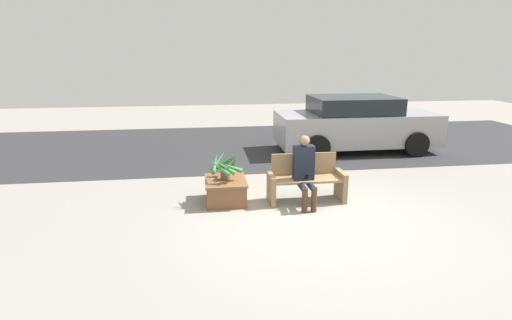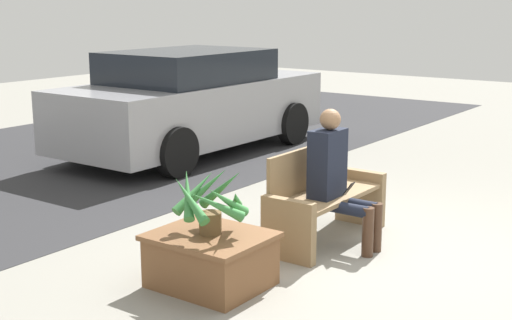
{
  "view_description": "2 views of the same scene",
  "coord_description": "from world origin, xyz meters",
  "views": [
    {
      "loc": [
        -1.77,
        -6.1,
        2.75
      ],
      "look_at": [
        -0.79,
        1.03,
        0.78
      ],
      "focal_mm": 28.0,
      "sensor_mm": 36.0,
      "label": 1
    },
    {
      "loc": [
        -5.51,
        -2.46,
        2.23
      ],
      "look_at": [
        -0.35,
        1.27,
        0.81
      ],
      "focal_mm": 50.0,
      "sensor_mm": 36.0,
      "label": 2
    }
  ],
  "objects": [
    {
      "name": "bench",
      "position": [
        0.13,
        0.84,
        0.4
      ],
      "size": [
        1.43,
        0.53,
        0.88
      ],
      "color": "#8C704C",
      "rests_on": "ground_plane"
    },
    {
      "name": "parked_car",
      "position": [
        2.51,
        4.51,
        0.76
      ],
      "size": [
        4.41,
        1.98,
        1.53
      ],
      "color": "#99999E",
      "rests_on": "ground_plane"
    },
    {
      "name": "planter_box",
      "position": [
        -1.38,
        0.98,
        0.24
      ],
      "size": [
        0.76,
        0.9,
        0.43
      ],
      "color": "brown",
      "rests_on": "ground_plane"
    },
    {
      "name": "road_surface",
      "position": [
        0.0,
        5.61,
        0.0
      ],
      "size": [
        20.0,
        6.0,
        0.01
      ],
      "primitive_type": "cube",
      "color": "#2D2D30",
      "rests_on": "ground_plane"
    },
    {
      "name": "ground_plane",
      "position": [
        0.0,
        0.0,
        0.0
      ],
      "size": [
        30.0,
        30.0,
        0.0
      ],
      "primitive_type": "plane",
      "color": "gray"
    },
    {
      "name": "potted_plant",
      "position": [
        -1.38,
        0.98,
        0.71
      ],
      "size": [
        0.65,
        0.63,
        0.52
      ],
      "color": "brown",
      "rests_on": "planter_box"
    },
    {
      "name": "person_seated",
      "position": [
        0.05,
        0.65,
        0.69
      ],
      "size": [
        0.37,
        0.64,
        1.28
      ],
      "color": "black",
      "rests_on": "ground_plane"
    }
  ]
}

